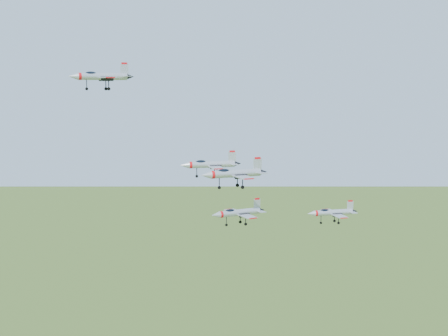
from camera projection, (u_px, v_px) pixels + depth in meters
name	position (u px, v px, depth m)	size (l,w,h in m)	color
jet_lead	(101.00, 76.00, 131.41)	(14.06, 11.58, 3.77)	#B0B6BE
jet_left_high	(210.00, 164.00, 133.02)	(13.35, 11.25, 3.59)	#B0B6BE
jet_right_high	(234.00, 173.00, 113.94)	(13.22, 10.93, 3.53)	#B0B6BE
jet_left_low	(238.00, 212.00, 139.11)	(13.61, 11.20, 3.64)	#B0B6BE
jet_right_low	(332.00, 212.00, 128.65)	(11.16, 9.39, 3.00)	#B0B6BE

